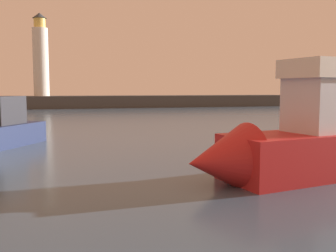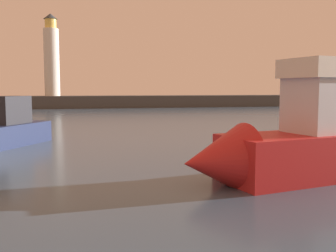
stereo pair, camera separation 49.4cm
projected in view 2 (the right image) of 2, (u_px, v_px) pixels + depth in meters
name	position (u px, v px, depth m)	size (l,w,h in m)	color
ground_plane	(108.00, 125.00, 32.14)	(220.00, 220.00, 0.00)	#384C60
breakwater	(93.00, 102.00, 61.32)	(69.65, 5.60, 1.92)	#423F3D
lighthouse	(52.00, 57.00, 59.23)	(2.32, 2.32, 12.62)	silver
motorboat_3	(306.00, 138.00, 12.81)	(9.28, 3.89, 4.29)	#B21E1E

